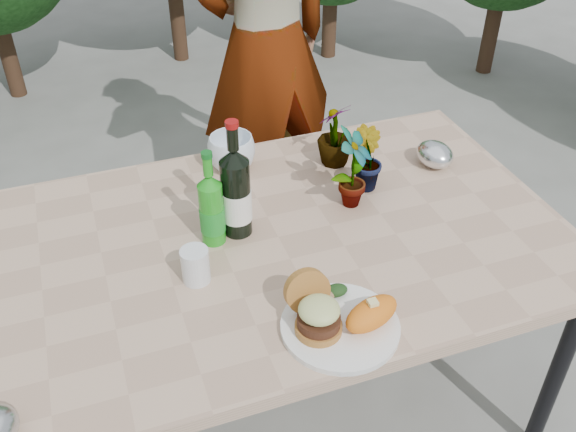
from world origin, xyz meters
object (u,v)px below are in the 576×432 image
object	(u,v)px
patio_table	(278,253)
person	(266,44)
dinner_plate	(340,327)
wine_bottle	(236,194)

from	to	relation	value
patio_table	person	xyz separation A→B (m)	(0.30, 1.01, 0.18)
patio_table	dinner_plate	xyz separation A→B (m)	(0.03, -0.37, 0.06)
patio_table	person	world-z (taller)	person
dinner_plate	wine_bottle	distance (m)	0.47
wine_bottle	person	bearing A→B (deg)	75.82
dinner_plate	person	world-z (taller)	person
wine_bottle	person	distance (m)	1.02
dinner_plate	person	distance (m)	1.41
dinner_plate	wine_bottle	xyz separation A→B (m)	(-0.12, 0.43, 0.12)
dinner_plate	patio_table	bearing A→B (deg)	93.90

